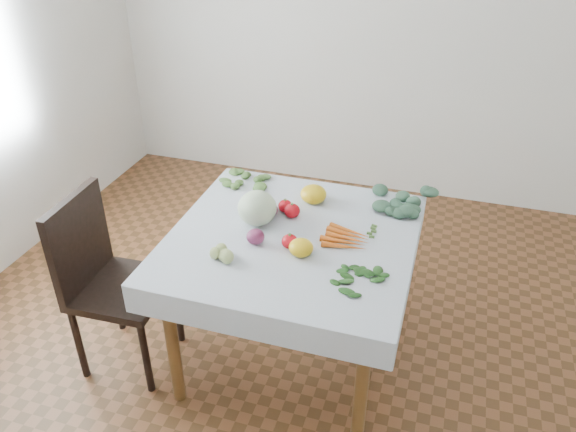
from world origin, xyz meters
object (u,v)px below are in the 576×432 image
(carrot_bunch, at_px, (346,238))
(heirloom_back, at_px, (313,194))
(chair, at_px, (104,273))
(table, at_px, (292,254))
(cabbage, at_px, (257,208))

(carrot_bunch, bearing_deg, heirloom_back, 128.04)
(chair, bearing_deg, table, 17.30)
(table, height_order, carrot_bunch, carrot_bunch)
(chair, relative_size, cabbage, 5.05)
(table, bearing_deg, chair, -162.70)
(carrot_bunch, bearing_deg, chair, -164.90)
(chair, distance_m, cabbage, 0.81)
(chair, distance_m, heirloom_back, 1.10)
(cabbage, xyz_separation_m, carrot_bunch, (0.44, -0.03, -0.07))
(cabbage, bearing_deg, carrot_bunch, -3.41)
(heirloom_back, bearing_deg, table, -92.13)
(cabbage, xyz_separation_m, heirloom_back, (0.20, 0.27, -0.04))
(table, distance_m, chair, 0.92)
(heirloom_back, bearing_deg, chair, -145.72)
(table, relative_size, cabbage, 5.36)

